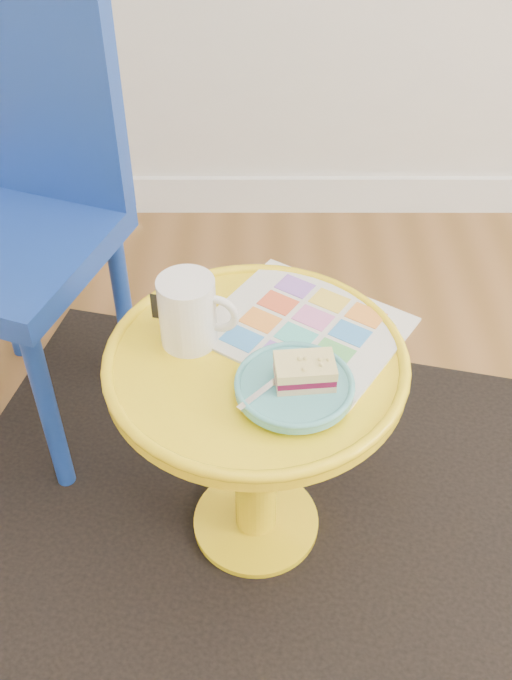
{
  "coord_description": "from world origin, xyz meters",
  "views": [
    {
      "loc": [
        -0.35,
        -0.09,
        1.32
      ],
      "look_at": [
        -0.35,
        0.8,
        0.51
      ],
      "focal_mm": 40.0,
      "sensor_mm": 36.0,
      "label": 1
    }
  ],
  "objects_px": {
    "mug": "(189,310)",
    "plate": "(294,387)",
    "side_table": "(256,413)",
    "chair": "(12,204)",
    "newspaper": "(305,328)"
  },
  "relations": [
    {
      "from": "mug",
      "to": "plate",
      "type": "relative_size",
      "value": 0.72
    },
    {
      "from": "side_table",
      "to": "chair",
      "type": "relative_size",
      "value": 0.55
    },
    {
      "from": "newspaper",
      "to": "plate",
      "type": "bearing_deg",
      "value": -64.82
    },
    {
      "from": "newspaper",
      "to": "mug",
      "type": "height_order",
      "value": "mug"
    },
    {
      "from": "mug",
      "to": "newspaper",
      "type": "bearing_deg",
      "value": 22.57
    },
    {
      "from": "side_table",
      "to": "mug",
      "type": "bearing_deg",
      "value": 157.99
    },
    {
      "from": "mug",
      "to": "plate",
      "type": "distance_m",
      "value": 0.22
    },
    {
      "from": "side_table",
      "to": "plate",
      "type": "relative_size",
      "value": 2.71
    },
    {
      "from": "chair",
      "to": "side_table",
      "type": "bearing_deg",
      "value": -18.88
    },
    {
      "from": "mug",
      "to": "plate",
      "type": "bearing_deg",
      "value": -22.77
    },
    {
      "from": "plate",
      "to": "side_table",
      "type": "bearing_deg",
      "value": 125.45
    },
    {
      "from": "chair",
      "to": "mug",
      "type": "distance_m",
      "value": 0.5
    },
    {
      "from": "plate",
      "to": "mug",
      "type": "bearing_deg",
      "value": 142.89
    },
    {
      "from": "chair",
      "to": "mug",
      "type": "bearing_deg",
      "value": -22.7
    },
    {
      "from": "chair",
      "to": "plate",
      "type": "bearing_deg",
      "value": -21.11
    }
  ]
}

